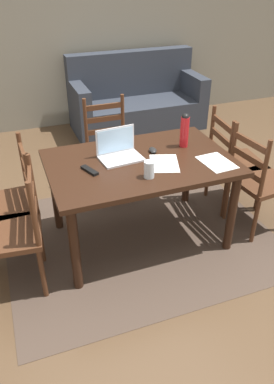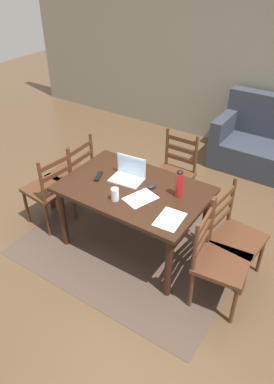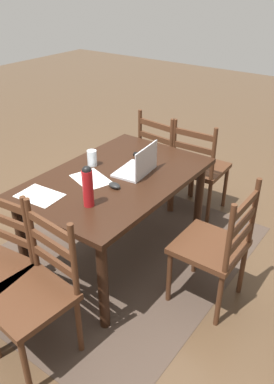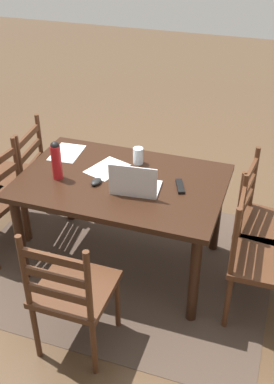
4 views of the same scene
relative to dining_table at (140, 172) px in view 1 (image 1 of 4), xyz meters
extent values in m
plane|color=brown|center=(0.00, 0.00, -0.65)|extent=(14.00, 14.00, 0.00)
cube|color=#47382D|center=(0.00, 0.00, -0.65)|extent=(2.24, 1.80, 0.01)
cube|color=gray|center=(0.00, 2.89, 0.70)|extent=(8.00, 0.12, 2.70)
cube|color=black|center=(0.00, 0.00, 0.08)|extent=(1.43, 0.94, 0.04)
cylinder|color=black|center=(-0.63, -0.39, -0.30)|extent=(0.07, 0.07, 0.71)
cylinder|color=black|center=(0.63, -0.39, -0.30)|extent=(0.07, 0.07, 0.71)
cylinder|color=black|center=(-0.63, 0.39, -0.30)|extent=(0.07, 0.07, 0.71)
cylinder|color=black|center=(0.63, 0.39, -0.30)|extent=(0.07, 0.07, 0.71)
cube|color=#4C2B19|center=(-1.04, -0.19, -0.20)|extent=(0.48, 0.48, 0.04)
cylinder|color=#4C2B19|center=(-0.87, -0.40, -0.43)|extent=(0.04, 0.04, 0.43)
cylinder|color=#4C2B19|center=(-0.83, -0.02, -0.43)|extent=(0.04, 0.04, 0.43)
cylinder|color=#4C2B19|center=(-0.86, -0.40, 0.05)|extent=(0.04, 0.04, 0.50)
cylinder|color=#4C2B19|center=(-0.82, -0.02, 0.05)|extent=(0.04, 0.04, 0.50)
cube|color=#4C2B19|center=(-0.84, -0.21, -0.05)|extent=(0.06, 0.36, 0.05)
cube|color=#4C2B19|center=(-0.84, -0.21, 0.08)|extent=(0.06, 0.36, 0.05)
cube|color=#4C2B19|center=(-0.84, -0.21, 0.20)|extent=(0.06, 0.36, 0.05)
cube|color=#4C2B19|center=(-1.04, 0.19, -0.20)|extent=(0.45, 0.45, 0.04)
cylinder|color=#4C2B19|center=(-0.85, 0.00, -0.43)|extent=(0.04, 0.04, 0.43)
cylinder|color=#4C2B19|center=(-0.86, 0.38, -0.43)|extent=(0.04, 0.04, 0.43)
cylinder|color=#4C2B19|center=(-0.84, 0.00, 0.05)|extent=(0.04, 0.04, 0.50)
cylinder|color=#4C2B19|center=(-0.85, 0.38, 0.05)|extent=(0.04, 0.04, 0.50)
cube|color=#4C2B19|center=(-0.84, 0.19, -0.05)|extent=(0.04, 0.36, 0.05)
cube|color=#4C2B19|center=(-0.84, 0.19, 0.08)|extent=(0.04, 0.36, 0.05)
cube|color=#4C2B19|center=(-0.84, 0.19, 0.20)|extent=(0.04, 0.36, 0.05)
cube|color=#4C2B19|center=(1.04, 0.19, -0.20)|extent=(0.48, 0.48, 0.04)
cylinder|color=#4C2B19|center=(1.25, 0.36, -0.43)|extent=(0.04, 0.04, 0.43)
cylinder|color=#4C2B19|center=(1.21, -0.02, -0.43)|extent=(0.04, 0.04, 0.43)
cylinder|color=#4C2B19|center=(0.87, 0.39, -0.43)|extent=(0.04, 0.04, 0.43)
cylinder|color=#4C2B19|center=(0.84, 0.02, -0.43)|extent=(0.04, 0.04, 0.43)
cylinder|color=#4C2B19|center=(0.86, 0.40, 0.05)|extent=(0.04, 0.04, 0.50)
cylinder|color=#4C2B19|center=(0.83, 0.02, 0.05)|extent=(0.04, 0.04, 0.50)
cube|color=#4C2B19|center=(0.84, 0.21, -0.05)|extent=(0.06, 0.36, 0.05)
cube|color=#4C2B19|center=(0.84, 0.21, 0.08)|extent=(0.06, 0.36, 0.05)
cube|color=#4C2B19|center=(0.84, 0.21, 0.20)|extent=(0.06, 0.36, 0.05)
cube|color=#4C2B19|center=(1.04, -0.19, -0.20)|extent=(0.48, 0.48, 0.04)
cylinder|color=#4C2B19|center=(1.21, 0.02, -0.43)|extent=(0.04, 0.04, 0.43)
cylinder|color=#4C2B19|center=(0.83, -0.02, -0.43)|extent=(0.04, 0.04, 0.43)
cylinder|color=#4C2B19|center=(0.87, -0.40, -0.43)|extent=(0.04, 0.04, 0.43)
cylinder|color=#4C2B19|center=(0.82, -0.02, 0.05)|extent=(0.04, 0.04, 0.50)
cylinder|color=#4C2B19|center=(0.86, -0.40, 0.05)|extent=(0.04, 0.04, 0.50)
cube|color=#4C2B19|center=(0.84, -0.21, -0.05)|extent=(0.06, 0.36, 0.05)
cube|color=#4C2B19|center=(0.84, -0.21, 0.08)|extent=(0.06, 0.36, 0.05)
cube|color=#4C2B19|center=(0.84, -0.21, 0.20)|extent=(0.06, 0.36, 0.05)
cube|color=#4C2B19|center=(0.00, 0.80, -0.20)|extent=(0.44, 0.44, 0.04)
cylinder|color=#4C2B19|center=(0.19, 0.61, -0.43)|extent=(0.04, 0.04, 0.43)
cylinder|color=#4C2B19|center=(-0.19, 0.61, -0.43)|extent=(0.04, 0.04, 0.43)
cylinder|color=#4C2B19|center=(0.19, 0.99, -0.43)|extent=(0.04, 0.04, 0.43)
cylinder|color=#4C2B19|center=(-0.19, 0.99, -0.43)|extent=(0.04, 0.04, 0.43)
cylinder|color=#4C2B19|center=(0.19, 1.00, 0.05)|extent=(0.04, 0.04, 0.50)
cylinder|color=#4C2B19|center=(-0.19, 1.00, 0.05)|extent=(0.04, 0.04, 0.50)
cube|color=#4C2B19|center=(0.00, 1.00, -0.05)|extent=(0.36, 0.02, 0.05)
cube|color=#4C2B19|center=(0.00, 1.00, 0.08)|extent=(0.36, 0.02, 0.05)
cube|color=#4C2B19|center=(0.00, 1.00, 0.20)|extent=(0.36, 0.02, 0.05)
cube|color=#2D333D|center=(0.85, 2.34, -0.45)|extent=(1.80, 0.80, 0.40)
cube|color=#2D333D|center=(0.85, 2.64, 0.05)|extent=(1.80, 0.20, 0.60)
cube|color=#2D333D|center=(1.67, 2.34, -0.10)|extent=(0.16, 0.80, 0.30)
cube|color=#2D333D|center=(0.03, 2.34, -0.10)|extent=(0.16, 0.80, 0.30)
cube|color=silver|center=(-0.13, 0.07, 0.10)|extent=(0.34, 0.25, 0.02)
cube|color=silver|center=(-0.14, 0.17, 0.22)|extent=(0.32, 0.04, 0.21)
cube|color=#A5CCEA|center=(-0.14, 0.17, 0.22)|extent=(0.29, 0.03, 0.19)
cylinder|color=red|center=(0.43, 0.12, 0.22)|extent=(0.07, 0.07, 0.25)
sphere|color=black|center=(0.43, 0.12, 0.35)|extent=(0.06, 0.06, 0.06)
cylinder|color=silver|center=(-0.03, -0.26, 0.16)|extent=(0.08, 0.08, 0.12)
ellipsoid|color=black|center=(0.15, 0.10, 0.11)|extent=(0.08, 0.11, 0.03)
cube|color=black|center=(-0.41, -0.04, 0.11)|extent=(0.10, 0.17, 0.02)
cube|color=white|center=(0.15, -0.11, 0.10)|extent=(0.29, 0.35, 0.00)
cube|color=white|center=(0.54, -0.23, 0.10)|extent=(0.23, 0.31, 0.00)
camera|label=1|loc=(-0.92, -2.42, 1.43)|focal=35.16mm
camera|label=2|loc=(1.66, -2.45, 2.10)|focal=34.13mm
camera|label=3|loc=(1.99, 1.64, 1.43)|focal=36.40mm
camera|label=4|loc=(-1.00, 2.57, 1.79)|focal=43.46mm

